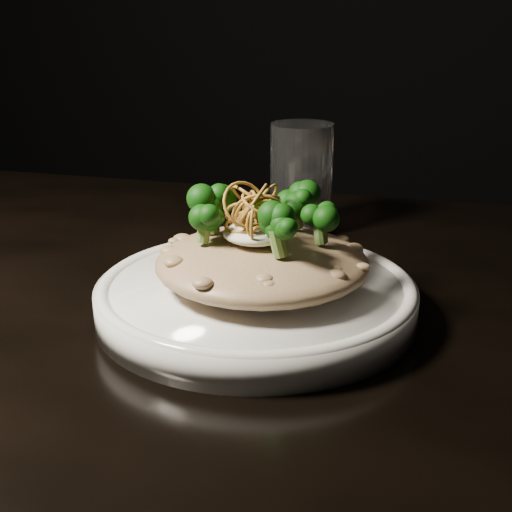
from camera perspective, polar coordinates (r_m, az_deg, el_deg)
The scene contains 7 objects.
table at distance 0.72m, azimuth -5.44°, elevation -8.82°, with size 1.10×0.80×0.75m.
plate at distance 0.63m, azimuth 0.00°, elevation -3.49°, with size 0.28×0.28×0.03m, color silver.
risotto at distance 0.61m, azimuth 0.51°, elevation -0.52°, with size 0.19×0.19×0.04m, color brown.
broccoli at distance 0.60m, azimuth 0.32°, elevation 3.15°, with size 0.11×0.11×0.04m, color black, non-canonical shape.
cheese at distance 0.60m, azimuth 0.01°, elevation 1.86°, with size 0.06×0.06×0.02m, color white.
shallots at distance 0.59m, azimuth -0.29°, elevation 4.39°, with size 0.06×0.06×0.04m, color brown, non-canonical shape.
drinking_glass at distance 0.84m, azimuth 3.64°, elevation 6.18°, with size 0.07×0.07×0.13m, color silver.
Camera 1 is at (0.23, -0.59, 1.01)m, focal length 50.00 mm.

